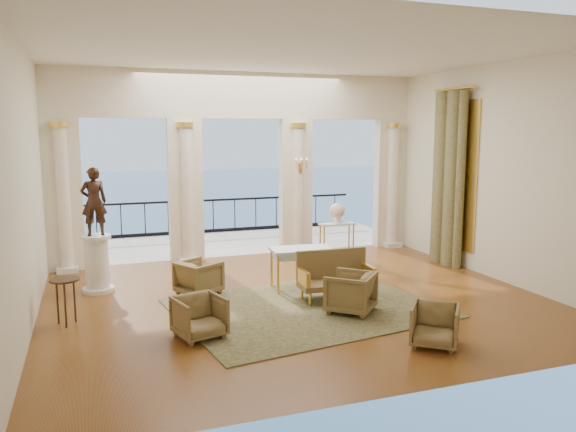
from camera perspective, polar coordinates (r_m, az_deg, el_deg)
name	(u,v)px	position (r m, az deg, el deg)	size (l,w,h in m)	color
floor	(297,299)	(10.59, 0.89, -8.48)	(9.00, 9.00, 0.00)	#492509
room_walls	(321,146)	(9.08, 3.40, 7.11)	(9.00, 9.00, 9.00)	#F1EACA
arcade	(242,153)	(13.77, -4.67, 6.42)	(9.00, 0.56, 4.50)	beige
terrace	(225,243)	(16.00, -6.37, -2.79)	(10.00, 3.60, 0.10)	#AAA08F
balustrade	(213,219)	(17.46, -7.60, -0.32)	(9.00, 0.06, 1.03)	black
palm_tree	(283,97)	(17.03, -0.54, 11.96)	(2.00, 2.00, 4.50)	#4C3823
sea	(123,207)	(70.17, -16.45, 0.91)	(160.00, 160.00, 0.00)	#2C6493
curtain	(448,179)	(13.52, 15.91, 3.68)	(0.33, 1.40, 4.09)	brown
window_frame	(455,175)	(13.62, 16.57, 4.03)	(0.04, 1.60, 3.40)	#E8B94C
wall_sconce	(301,167)	(13.92, 1.28, 5.00)	(0.30, 0.11, 0.33)	#E8B94C
rug	(306,308)	(10.07, 1.88, -9.33)	(4.40, 3.42, 0.02)	#2C3118
armchair_a	(199,315)	(8.75, -8.98, -9.91)	(0.69, 0.64, 0.71)	#4A381D
armchair_b	(435,323)	(8.60, 14.70, -10.51)	(0.66, 0.62, 0.68)	#4A381D
armchair_c	(351,290)	(9.83, 6.38, -7.53)	(0.76, 0.71, 0.78)	#4A381D
armchair_d	(199,276)	(10.94, -9.05, -6.03)	(0.71, 0.67, 0.73)	#4A381D
settee	(334,275)	(10.55, 4.74, -6.01)	(1.40, 0.64, 0.92)	#4A381D
game_table	(302,252)	(11.11, 1.39, -3.71)	(1.25, 0.75, 0.83)	#A1BCC8
pedestal	(97,265)	(11.58, -18.82, -4.69)	(0.61, 0.61, 1.12)	silver
statue	(94,201)	(11.36, -19.13, 1.41)	(0.48, 0.32, 1.32)	#301E15
console_table	(337,229)	(13.99, 4.99, -1.31)	(0.89, 0.35, 0.85)	silver
urn	(337,212)	(13.92, 5.02, 0.43)	(0.38, 0.38, 0.50)	white
side_table	(65,285)	(9.78, -21.74, -6.56)	(0.47, 0.47, 0.77)	black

